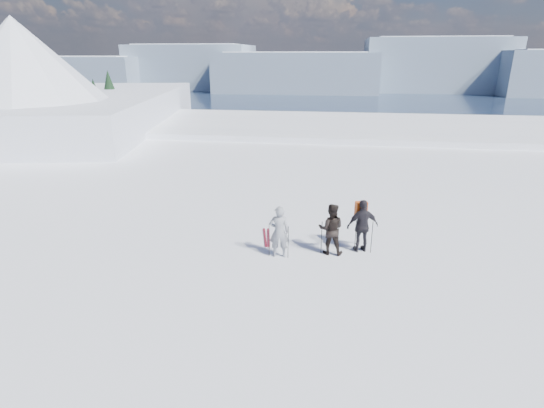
{
  "coord_description": "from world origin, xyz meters",
  "views": [
    {
      "loc": [
        0.46,
        -10.65,
        6.61
      ],
      "look_at": [
        -1.54,
        3.0,
        1.72
      ],
      "focal_mm": 28.0,
      "sensor_mm": 36.0,
      "label": 1
    }
  ],
  "objects_px": {
    "skier_dark": "(331,229)",
    "skier_pack": "(362,226)",
    "skis_loose": "(267,237)",
    "skier_grey": "(279,232)"
  },
  "relations": [
    {
      "from": "skier_dark",
      "to": "skier_pack",
      "type": "distance_m",
      "value": 1.14
    },
    {
      "from": "skier_dark",
      "to": "skis_loose",
      "type": "bearing_deg",
      "value": -20.72
    },
    {
      "from": "skier_grey",
      "to": "skier_pack",
      "type": "bearing_deg",
      "value": -171.36
    },
    {
      "from": "skier_pack",
      "to": "skier_dark",
      "type": "bearing_deg",
      "value": 0.38
    },
    {
      "from": "skier_grey",
      "to": "skis_loose",
      "type": "xyz_separation_m",
      "value": [
        -0.66,
        1.48,
        -0.9
      ]
    },
    {
      "from": "skier_grey",
      "to": "skier_dark",
      "type": "xyz_separation_m",
      "value": [
        1.74,
        0.5,
        -0.0
      ]
    },
    {
      "from": "skier_grey",
      "to": "skier_pack",
      "type": "relative_size",
      "value": 0.96
    },
    {
      "from": "skis_loose",
      "to": "skier_grey",
      "type": "bearing_deg",
      "value": -65.99
    },
    {
      "from": "skier_dark",
      "to": "skier_pack",
      "type": "bearing_deg",
      "value": -161.05
    },
    {
      "from": "skier_pack",
      "to": "skis_loose",
      "type": "distance_m",
      "value": 3.67
    }
  ]
}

